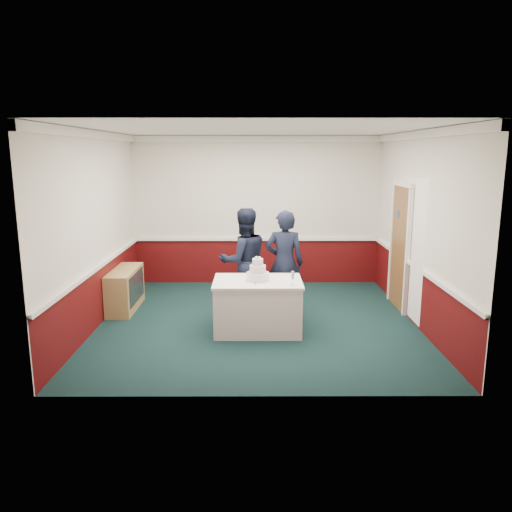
{
  "coord_description": "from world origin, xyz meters",
  "views": [
    {
      "loc": [
        -0.05,
        -7.62,
        2.66
      ],
      "look_at": [
        -0.02,
        -0.1,
        1.1
      ],
      "focal_mm": 35.0,
      "sensor_mm": 36.0,
      "label": 1
    }
  ],
  "objects_px": {
    "cake_knife": "(256,284)",
    "person_woman": "(284,263)",
    "person_man": "(244,261)",
    "champagne_flute": "(293,276)",
    "wedding_cake": "(258,273)",
    "sideboard": "(125,289)",
    "cake_table": "(258,305)"
  },
  "relations": [
    {
      "from": "sideboard",
      "to": "person_woman",
      "type": "distance_m",
      "value": 2.79
    },
    {
      "from": "sideboard",
      "to": "wedding_cake",
      "type": "bearing_deg",
      "value": -25.35
    },
    {
      "from": "sideboard",
      "to": "champagne_flute",
      "type": "distance_m",
      "value": 3.15
    },
    {
      "from": "person_man",
      "to": "wedding_cake",
      "type": "bearing_deg",
      "value": 84.49
    },
    {
      "from": "sideboard",
      "to": "wedding_cake",
      "type": "distance_m",
      "value": 2.58
    },
    {
      "from": "champagne_flute",
      "to": "cake_knife",
      "type": "bearing_deg",
      "value": 171.42
    },
    {
      "from": "wedding_cake",
      "to": "champagne_flute",
      "type": "bearing_deg",
      "value": -29.25
    },
    {
      "from": "cake_table",
      "to": "cake_knife",
      "type": "height_order",
      "value": "cake_knife"
    },
    {
      "from": "sideboard",
      "to": "cake_knife",
      "type": "xyz_separation_m",
      "value": [
        2.25,
        -1.28,
        0.44
      ]
    },
    {
      "from": "champagne_flute",
      "to": "person_woman",
      "type": "distance_m",
      "value": 1.09
    },
    {
      "from": "sideboard",
      "to": "person_man",
      "type": "xyz_separation_m",
      "value": [
        2.06,
        -0.16,
        0.54
      ]
    },
    {
      "from": "cake_table",
      "to": "champagne_flute",
      "type": "distance_m",
      "value": 0.78
    },
    {
      "from": "wedding_cake",
      "to": "person_woman",
      "type": "distance_m",
      "value": 0.92
    },
    {
      "from": "sideboard",
      "to": "cake_table",
      "type": "height_order",
      "value": "cake_table"
    },
    {
      "from": "cake_knife",
      "to": "person_man",
      "type": "distance_m",
      "value": 1.14
    },
    {
      "from": "sideboard",
      "to": "person_man",
      "type": "height_order",
      "value": "person_man"
    },
    {
      "from": "cake_table",
      "to": "cake_knife",
      "type": "distance_m",
      "value": 0.44
    },
    {
      "from": "person_man",
      "to": "person_woman",
      "type": "relative_size",
      "value": 1.01
    },
    {
      "from": "cake_knife",
      "to": "person_woman",
      "type": "height_order",
      "value": "person_woman"
    },
    {
      "from": "wedding_cake",
      "to": "sideboard",
      "type": "bearing_deg",
      "value": 154.65
    },
    {
      "from": "person_woman",
      "to": "sideboard",
      "type": "bearing_deg",
      "value": -2.89
    },
    {
      "from": "person_man",
      "to": "person_woman",
      "type": "distance_m",
      "value": 0.68
    },
    {
      "from": "cake_table",
      "to": "person_man",
      "type": "distance_m",
      "value": 1.06
    },
    {
      "from": "cake_knife",
      "to": "person_man",
      "type": "height_order",
      "value": "person_man"
    },
    {
      "from": "sideboard",
      "to": "cake_knife",
      "type": "height_order",
      "value": "cake_knife"
    },
    {
      "from": "champagne_flute",
      "to": "person_man",
      "type": "height_order",
      "value": "person_man"
    },
    {
      "from": "wedding_cake",
      "to": "cake_knife",
      "type": "distance_m",
      "value": 0.23
    },
    {
      "from": "cake_table",
      "to": "cake_knife",
      "type": "bearing_deg",
      "value": -98.53
    },
    {
      "from": "person_man",
      "to": "cake_knife",
      "type": "bearing_deg",
      "value": 80.65
    },
    {
      "from": "wedding_cake",
      "to": "person_man",
      "type": "distance_m",
      "value": 0.95
    },
    {
      "from": "cake_table",
      "to": "wedding_cake",
      "type": "distance_m",
      "value": 0.5
    },
    {
      "from": "person_man",
      "to": "person_woman",
      "type": "xyz_separation_m",
      "value": [
        0.67,
        -0.11,
        -0.01
      ]
    }
  ]
}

